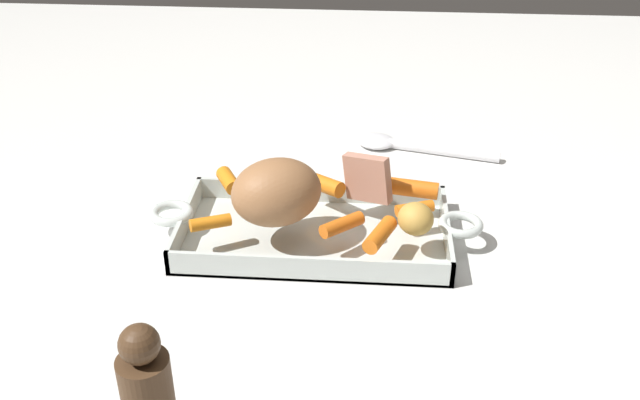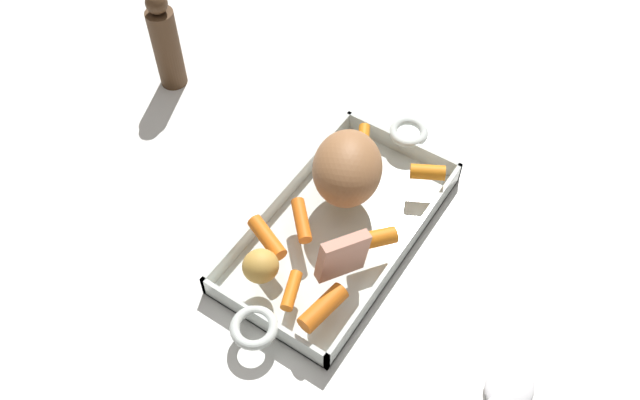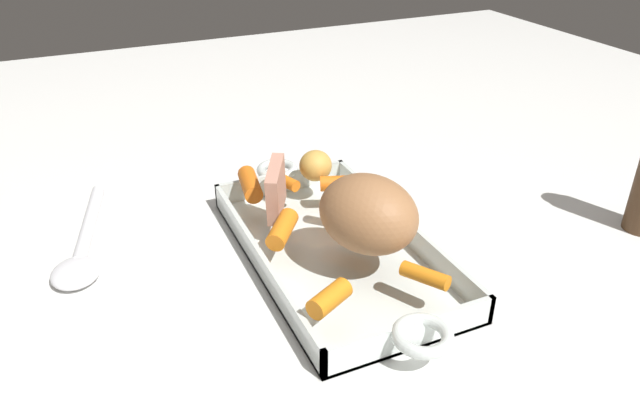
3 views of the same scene
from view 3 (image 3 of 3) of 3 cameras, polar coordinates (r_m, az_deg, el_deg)
ground_plane at (r=0.73m, az=1.33°, el=-5.41°), size 2.18×2.18×0.00m
roasting_dish at (r=0.73m, az=1.34°, el=-4.75°), size 0.45×0.19×0.04m
pork_roast at (r=0.66m, az=4.60°, el=-1.32°), size 0.15×0.14×0.09m
roast_slice_thin at (r=0.74m, az=-4.21°, el=1.01°), size 0.07×0.05×0.07m
baby_carrot_center_left at (r=0.75m, az=2.58°, el=-0.30°), size 0.06×0.06×0.02m
baby_carrot_short at (r=0.63m, az=9.94°, el=-7.09°), size 0.06×0.04×0.02m
baby_carrot_northwest at (r=0.80m, az=2.39°, el=1.62°), size 0.04×0.07×0.02m
baby_carrot_long at (r=0.81m, az=-3.51°, el=1.89°), size 0.05×0.03×0.02m
baby_carrot_southwest at (r=0.59m, az=0.91°, el=-9.33°), size 0.04×0.05×0.02m
baby_carrot_southeast at (r=0.70m, az=-3.60°, el=-2.79°), size 0.06×0.05×0.03m
baby_carrot_center_right at (r=0.80m, az=-6.66°, el=1.50°), size 0.07×0.03×0.02m
potato_golden_small at (r=0.82m, az=-0.43°, el=3.29°), size 0.06×0.06×0.04m
serving_spoon at (r=0.79m, az=-21.64°, el=-4.29°), size 0.24×0.09×0.02m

